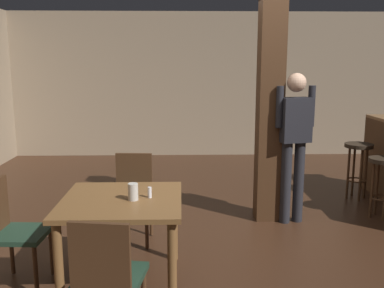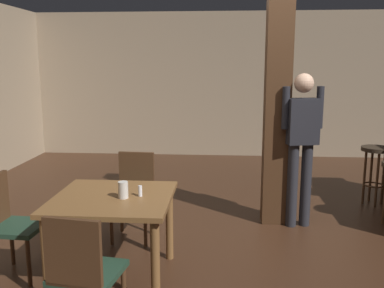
{
  "view_description": "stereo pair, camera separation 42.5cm",
  "coord_description": "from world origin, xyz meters",
  "px_view_note": "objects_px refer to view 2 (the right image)",
  "views": [
    {
      "loc": [
        -0.67,
        -4.0,
        1.83
      ],
      "look_at": [
        -0.56,
        0.2,
        1.03
      ],
      "focal_mm": 40.0,
      "sensor_mm": 36.0,
      "label": 1
    },
    {
      "loc": [
        -0.24,
        -3.99,
        1.83
      ],
      "look_at": [
        -0.56,
        0.2,
        1.03
      ],
      "focal_mm": 40.0,
      "sensor_mm": 36.0,
      "label": 2
    }
  ],
  "objects_px": {
    "chair_west": "(9,220)",
    "chair_south": "(83,270)",
    "dining_table": "(113,210)",
    "napkin_cup": "(123,190)",
    "salt_shaker": "(140,191)",
    "bar_stool_mid": "(375,161)",
    "standing_person": "(301,139)",
    "chair_north": "(134,191)"
  },
  "relations": [
    {
      "from": "chair_west",
      "to": "chair_south",
      "type": "relative_size",
      "value": 1.0
    },
    {
      "from": "dining_table",
      "to": "napkin_cup",
      "type": "xyz_separation_m",
      "value": [
        0.1,
        -0.04,
        0.19
      ]
    },
    {
      "from": "chair_south",
      "to": "salt_shaker",
      "type": "relative_size",
      "value": 9.82
    },
    {
      "from": "salt_shaker",
      "to": "bar_stool_mid",
      "type": "relative_size",
      "value": 0.12
    },
    {
      "from": "napkin_cup",
      "to": "standing_person",
      "type": "height_order",
      "value": "standing_person"
    },
    {
      "from": "chair_north",
      "to": "napkin_cup",
      "type": "bearing_deg",
      "value": -83.1
    },
    {
      "from": "napkin_cup",
      "to": "chair_south",
      "type": "bearing_deg",
      "value": -96.13
    },
    {
      "from": "chair_west",
      "to": "chair_south",
      "type": "height_order",
      "value": "same"
    },
    {
      "from": "napkin_cup",
      "to": "bar_stool_mid",
      "type": "relative_size",
      "value": 0.18
    },
    {
      "from": "dining_table",
      "to": "chair_north",
      "type": "distance_m",
      "value": 0.91
    },
    {
      "from": "bar_stool_mid",
      "to": "chair_west",
      "type": "bearing_deg",
      "value": -149.49
    },
    {
      "from": "napkin_cup",
      "to": "bar_stool_mid",
      "type": "distance_m",
      "value": 3.58
    },
    {
      "from": "dining_table",
      "to": "chair_south",
      "type": "xyz_separation_m",
      "value": [
        0.01,
        -0.84,
        -0.11
      ]
    },
    {
      "from": "chair_north",
      "to": "bar_stool_mid",
      "type": "bearing_deg",
      "value": 24.33
    },
    {
      "from": "salt_shaker",
      "to": "chair_north",
      "type": "bearing_deg",
      "value": 105.38
    },
    {
      "from": "chair_north",
      "to": "chair_south",
      "type": "height_order",
      "value": "same"
    },
    {
      "from": "chair_north",
      "to": "chair_west",
      "type": "xyz_separation_m",
      "value": [
        -0.89,
        -0.92,
        0.0
      ]
    },
    {
      "from": "chair_north",
      "to": "salt_shaker",
      "type": "height_order",
      "value": "chair_north"
    },
    {
      "from": "chair_south",
      "to": "bar_stool_mid",
      "type": "height_order",
      "value": "chair_south"
    },
    {
      "from": "napkin_cup",
      "to": "salt_shaker",
      "type": "bearing_deg",
      "value": 24.11
    },
    {
      "from": "salt_shaker",
      "to": "standing_person",
      "type": "height_order",
      "value": "standing_person"
    },
    {
      "from": "chair_north",
      "to": "salt_shaker",
      "type": "bearing_deg",
      "value": -74.62
    },
    {
      "from": "bar_stool_mid",
      "to": "chair_north",
      "type": "bearing_deg",
      "value": -155.67
    },
    {
      "from": "chair_north",
      "to": "bar_stool_mid",
      "type": "distance_m",
      "value": 3.18
    },
    {
      "from": "chair_north",
      "to": "standing_person",
      "type": "relative_size",
      "value": 0.52
    },
    {
      "from": "dining_table",
      "to": "chair_west",
      "type": "relative_size",
      "value": 1.1
    },
    {
      "from": "chair_south",
      "to": "standing_person",
      "type": "bearing_deg",
      "value": 51.47
    },
    {
      "from": "dining_table",
      "to": "chair_west",
      "type": "bearing_deg",
      "value": -178.64
    },
    {
      "from": "chair_north",
      "to": "salt_shaker",
      "type": "relative_size",
      "value": 9.82
    },
    {
      "from": "chair_north",
      "to": "salt_shaker",
      "type": "distance_m",
      "value": 0.96
    },
    {
      "from": "dining_table",
      "to": "chair_north",
      "type": "height_order",
      "value": "chair_north"
    },
    {
      "from": "dining_table",
      "to": "chair_north",
      "type": "xyz_separation_m",
      "value": [
        -0.01,
        0.9,
        -0.11
      ]
    },
    {
      "from": "standing_person",
      "to": "salt_shaker",
      "type": "bearing_deg",
      "value": -138.86
    },
    {
      "from": "dining_table",
      "to": "salt_shaker",
      "type": "distance_m",
      "value": 0.28
    },
    {
      "from": "salt_shaker",
      "to": "standing_person",
      "type": "relative_size",
      "value": 0.05
    },
    {
      "from": "standing_person",
      "to": "napkin_cup",
      "type": "bearing_deg",
      "value": -139.95
    },
    {
      "from": "napkin_cup",
      "to": "bar_stool_mid",
      "type": "bearing_deg",
      "value": 38.99
    },
    {
      "from": "chair_north",
      "to": "chair_west",
      "type": "distance_m",
      "value": 1.28
    },
    {
      "from": "chair_north",
      "to": "napkin_cup",
      "type": "height_order",
      "value": "chair_north"
    },
    {
      "from": "chair_west",
      "to": "napkin_cup",
      "type": "relative_size",
      "value": 6.44
    },
    {
      "from": "dining_table",
      "to": "standing_person",
      "type": "distance_m",
      "value": 2.26
    },
    {
      "from": "chair_west",
      "to": "napkin_cup",
      "type": "bearing_deg",
      "value": -1.22
    }
  ]
}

